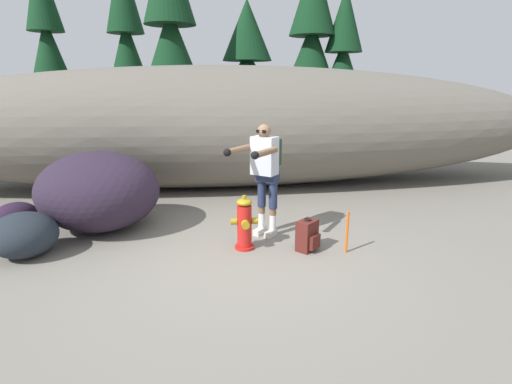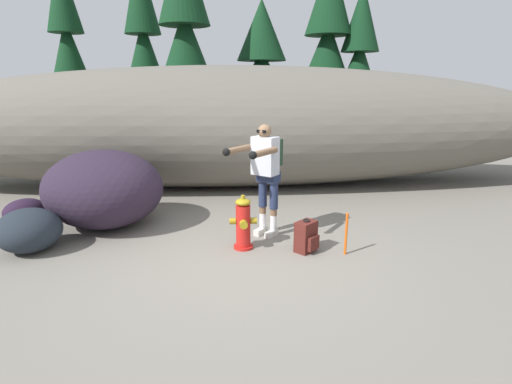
% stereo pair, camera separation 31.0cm
% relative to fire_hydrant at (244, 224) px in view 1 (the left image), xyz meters
% --- Properties ---
extents(ground_plane, '(56.00, 56.00, 0.04)m').
position_rel_fire_hydrant_xyz_m(ground_plane, '(-0.04, -0.29, -0.38)').
color(ground_plane, slate).
extents(dirt_embankment, '(16.00, 3.20, 2.69)m').
position_rel_fire_hydrant_xyz_m(dirt_embankment, '(-0.04, 3.79, 0.98)').
color(dirt_embankment, '#666056').
rests_on(dirt_embankment, ground_plane).
extents(fire_hydrant, '(0.39, 0.33, 0.79)m').
position_rel_fire_hydrant_xyz_m(fire_hydrant, '(0.00, 0.00, 0.00)').
color(fire_hydrant, red).
rests_on(fire_hydrant, ground_plane).
extents(utility_worker, '(0.91, 1.00, 1.72)m').
position_rel_fire_hydrant_xyz_m(utility_worker, '(0.36, 0.46, 0.73)').
color(utility_worker, beige).
rests_on(utility_worker, ground_plane).
extents(spare_backpack, '(0.36, 0.36, 0.47)m').
position_rel_fire_hydrant_xyz_m(spare_backpack, '(0.87, -0.17, -0.15)').
color(spare_backpack, '#511E19').
rests_on(spare_backpack, ground_plane).
extents(boulder_large, '(2.33, 2.23, 1.27)m').
position_rel_fire_hydrant_xyz_m(boulder_large, '(-2.23, 1.11, 0.27)').
color(boulder_large, '#291F2F').
rests_on(boulder_large, ground_plane).
extents(boulder_mid, '(1.08, 1.06, 0.61)m').
position_rel_fire_hydrant_xyz_m(boulder_mid, '(-3.00, 0.13, -0.06)').
color(boulder_mid, '#20272F').
rests_on(boulder_mid, ground_plane).
extents(boulder_small, '(0.87, 0.87, 0.42)m').
position_rel_fire_hydrant_xyz_m(boulder_small, '(-3.65, 1.35, -0.16)').
color(boulder_small, '#28192E').
rests_on(boulder_small, ground_plane).
extents(pine_tree_far_left, '(1.94, 1.94, 6.81)m').
position_rel_fire_hydrant_xyz_m(pine_tree_far_left, '(-6.01, 10.68, 3.27)').
color(pine_tree_far_left, '#47331E').
rests_on(pine_tree_far_left, ground_plane).
extents(pine_tree_left, '(2.13, 2.13, 7.07)m').
position_rel_fire_hydrant_xyz_m(pine_tree_left, '(-3.34, 11.21, 3.27)').
color(pine_tree_left, '#47331E').
rests_on(pine_tree_left, ground_plane).
extents(pine_tree_center, '(2.52, 2.52, 6.89)m').
position_rel_fire_hydrant_xyz_m(pine_tree_center, '(-1.48, 8.35, 3.24)').
color(pine_tree_center, '#47331E').
rests_on(pine_tree_center, ground_plane).
extents(pine_tree_right, '(2.74, 2.74, 5.18)m').
position_rel_fire_hydrant_xyz_m(pine_tree_right, '(1.09, 9.70, 2.38)').
color(pine_tree_right, '#47331E').
rests_on(pine_tree_right, ground_plane).
extents(pine_tree_far_right, '(2.78, 2.78, 7.02)m').
position_rel_fire_hydrant_xyz_m(pine_tree_far_right, '(3.75, 10.77, 3.24)').
color(pine_tree_far_right, '#47331E').
rests_on(pine_tree_far_right, ground_plane).
extents(pine_tree_ridge_end, '(2.24, 2.24, 5.93)m').
position_rel_fire_hydrant_xyz_m(pine_tree_ridge_end, '(4.96, 10.52, 2.71)').
color(pine_tree_ridge_end, '#47331E').
rests_on(pine_tree_ridge_end, ground_plane).
extents(survey_stake, '(0.04, 0.04, 0.60)m').
position_rel_fire_hydrant_xyz_m(survey_stake, '(1.40, -0.32, -0.06)').
color(survey_stake, '#E55914').
rests_on(survey_stake, ground_plane).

